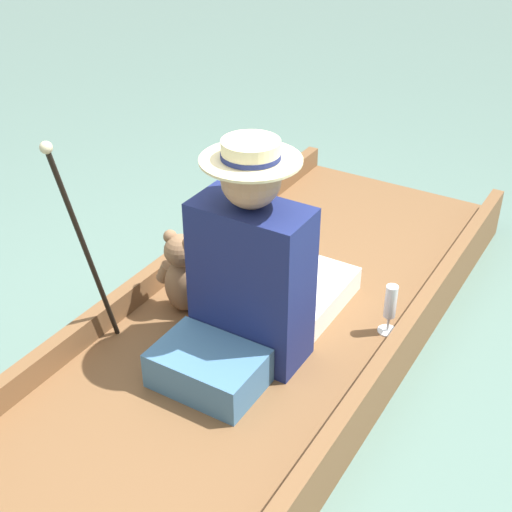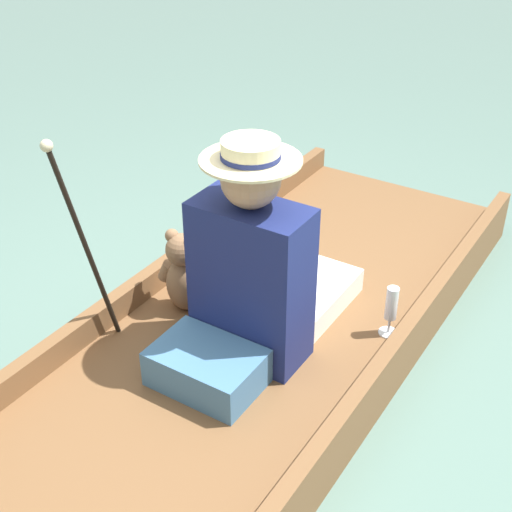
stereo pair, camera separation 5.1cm
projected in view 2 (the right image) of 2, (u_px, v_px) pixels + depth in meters
The scene contains 7 objects.
ground_plane at pixel (250, 365), 3.01m from camera, with size 16.00×16.00×0.00m, color slate.
punt_boat at pixel (250, 349), 2.96m from camera, with size 1.18×3.31×0.26m.
seat_cushion at pixel (207, 367), 2.66m from camera, with size 0.40×0.28×0.15m.
seated_person at pixel (262, 270), 2.75m from camera, with size 0.44×0.80×0.90m.
teddy_bear at pixel (184, 273), 3.01m from camera, with size 0.27×0.16×0.38m.
wine_glass at pixel (391, 307), 2.88m from camera, with size 0.08×0.08×0.23m.
walking_cane at pixel (80, 232), 2.59m from camera, with size 0.04×0.25×0.93m.
Camera 2 is at (1.26, -1.94, 1.97)m, focal length 50.00 mm.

